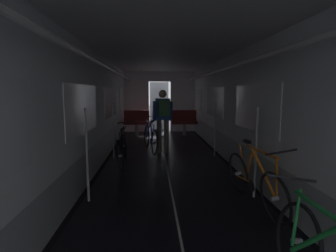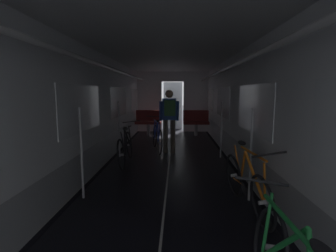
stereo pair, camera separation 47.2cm
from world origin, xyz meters
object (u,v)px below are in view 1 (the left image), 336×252
Objects in this scene: bench_seat_far_right at (184,120)px; bicycle_blue_in_aisle at (150,137)px; bench_seat_far_left at (136,120)px; bicycle_orange at (254,181)px; person_cyclist_aisle at (163,115)px; bicycle_black at (122,148)px.

bicycle_blue_in_aisle is (-1.26, -2.68, -0.18)m from bench_seat_far_right.
bench_seat_far_left is at bearing 180.00° from bench_seat_far_right.
bicycle_blue_in_aisle is at bearing 112.45° from bicycle_orange.
person_cyclist_aisle reaches higher than bench_seat_far_left.
bicycle_orange is at bearing -71.00° from person_cyclist_aisle.
bicycle_black is at bearing -115.05° from bench_seat_far_right.
bicycle_orange is 1.00× the size of bicycle_black.
bench_seat_far_left and bicycle_orange have the same top height.
bench_seat_far_left is 6.63m from bicycle_orange.
person_cyclist_aisle reaches higher than bicycle_blue_in_aisle.
bicycle_black is 1.00× the size of person_cyclist_aisle.
bench_seat_far_left reaches higher than bicycle_blue_in_aisle.
person_cyclist_aisle is (0.96, 1.09, 0.63)m from bicycle_black.
person_cyclist_aisle is 0.76m from bicycle_blue_in_aisle.
bench_seat_far_right is 6.31m from bicycle_orange.
bench_seat_far_right is at bearing 0.00° from bench_seat_far_left.
bench_seat_far_left is at bearing 101.32° from bicycle_blue_in_aisle.
person_cyclist_aisle is at bearing -107.45° from bench_seat_far_right.
bench_seat_far_right reaches higher than bicycle_blue_in_aisle.
person_cyclist_aisle is (0.88, -2.94, 0.45)m from bench_seat_far_left.
bicycle_orange and bicycle_black have the same top height.
bicycle_black is at bearing -91.18° from bench_seat_far_left.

